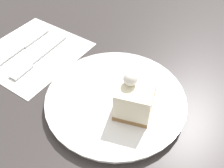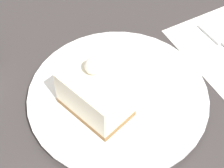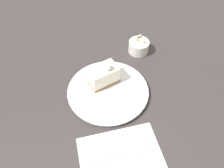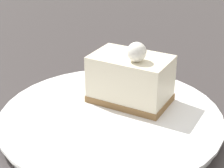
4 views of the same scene
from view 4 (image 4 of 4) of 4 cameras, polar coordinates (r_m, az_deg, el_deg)
The scene contains 3 objects.
ground_plane at distance 0.46m, azimuth 2.74°, elevation -6.64°, with size 4.00×4.00×0.00m, color #383333.
plate at distance 0.46m, azimuth -0.22°, elevation -5.24°, with size 0.27×0.27×0.02m.
cake_slice at distance 0.47m, azimuth 2.86°, elevation 0.86°, with size 0.09×0.11×0.08m.
Camera 4 is at (0.28, 0.27, 0.24)m, focal length 60.00 mm.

